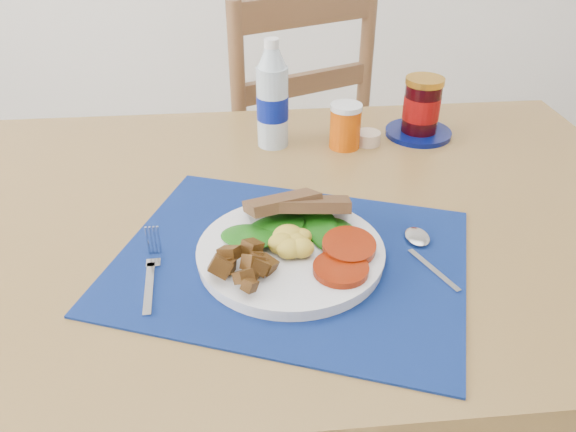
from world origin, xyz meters
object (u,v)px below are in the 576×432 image
object	(u,v)px
breakfast_plate	(287,249)
water_bottle	(272,100)
juice_glass	(345,127)
chair_far	(283,123)
jam_on_saucer	(421,110)

from	to	relation	value
breakfast_plate	water_bottle	bearing A→B (deg)	80.50
water_bottle	juice_glass	xyz separation A→B (m)	(0.15, -0.03, -0.05)
chair_far	jam_on_saucer	world-z (taller)	chair_far
chair_far	water_bottle	size ratio (longest dim) A/B	5.39
chair_far	breakfast_plate	distance (m)	0.88
chair_far	breakfast_plate	size ratio (longest dim) A/B	4.34
chair_far	breakfast_plate	xyz separation A→B (m)	(-0.07, -0.86, 0.17)
jam_on_saucer	breakfast_plate	bearing A→B (deg)	-127.59
water_bottle	juice_glass	bearing A→B (deg)	-9.95
jam_on_saucer	water_bottle	bearing A→B (deg)	-176.98
water_bottle	breakfast_plate	bearing A→B (deg)	-91.28
water_bottle	jam_on_saucer	world-z (taller)	water_bottle
breakfast_plate	jam_on_saucer	xyz separation A→B (m)	(0.33, 0.43, 0.03)
chair_far	jam_on_saucer	xyz separation A→B (m)	(0.26, -0.43, 0.20)
chair_far	water_bottle	bearing A→B (deg)	58.62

